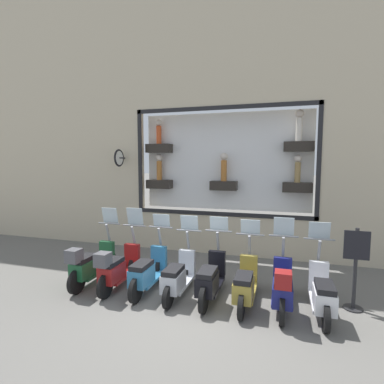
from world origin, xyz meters
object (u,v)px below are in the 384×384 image
object	(u,v)px
scooter_navy_1	(282,287)
scooter_silver_4	(178,277)
scooter_white_0	(322,293)
scooter_red_6	(117,268)
scooter_olive_2	(245,284)
scooter_black_3	(210,279)
shop_sign_post	(355,266)
scooter_green_7	(90,264)
scooter_teal_5	(147,272)

from	to	relation	value
scooter_navy_1	scooter_silver_4	xyz separation A→B (m)	(0.06, 2.11, -0.06)
scooter_white_0	scooter_red_6	distance (m)	4.22
scooter_white_0	scooter_silver_4	distance (m)	2.81
scooter_red_6	scooter_olive_2	bearing A→B (deg)	-88.92
scooter_black_3	shop_sign_post	size ratio (longest dim) A/B	1.14
scooter_black_3	scooter_silver_4	world-z (taller)	scooter_black_3
scooter_silver_4	scooter_green_7	xyz separation A→B (m)	(-0.05, 2.11, 0.07)
scooter_red_6	scooter_green_7	distance (m)	0.70
scooter_white_0	scooter_olive_2	xyz separation A→B (m)	(-0.00, 1.41, -0.00)
scooter_teal_5	scooter_green_7	size ratio (longest dim) A/B	1.00
scooter_white_0	scooter_teal_5	bearing A→B (deg)	89.94
scooter_white_0	shop_sign_post	bearing A→B (deg)	-55.31
scooter_navy_1	scooter_teal_5	size ratio (longest dim) A/B	1.00
scooter_navy_1	shop_sign_post	distance (m)	1.45
scooter_teal_5	scooter_green_7	distance (m)	1.41
scooter_olive_2	scooter_green_7	size ratio (longest dim) A/B	0.99
scooter_teal_5	scooter_green_7	xyz separation A→B (m)	(-0.06, 1.41, 0.05)
scooter_navy_1	scooter_silver_4	world-z (taller)	scooter_navy_1
scooter_navy_1	scooter_olive_2	size ratio (longest dim) A/B	1.00
scooter_white_0	scooter_red_6	bearing A→B (deg)	90.74
scooter_black_3	scooter_teal_5	world-z (taller)	scooter_black_3
scooter_white_0	scooter_black_3	world-z (taller)	scooter_white_0
shop_sign_post	scooter_teal_5	bearing A→B (deg)	95.82
scooter_black_3	scooter_white_0	bearing A→B (deg)	-90.13
scooter_olive_2	scooter_navy_1	bearing A→B (deg)	-94.60
scooter_olive_2	scooter_teal_5	distance (m)	2.11
scooter_teal_5	scooter_red_6	size ratio (longest dim) A/B	1.00
scooter_teal_5	scooter_red_6	distance (m)	0.71
scooter_white_0	scooter_teal_5	world-z (taller)	scooter_white_0
scooter_silver_4	scooter_black_3	bearing A→B (deg)	-89.50
scooter_navy_1	shop_sign_post	world-z (taller)	scooter_navy_1
scooter_teal_5	shop_sign_post	distance (m)	4.17
scooter_black_3	scooter_silver_4	size ratio (longest dim) A/B	1.01
scooter_black_3	scooter_teal_5	distance (m)	1.41
scooter_red_6	shop_sign_post	distance (m)	4.87
scooter_silver_4	scooter_green_7	world-z (taller)	scooter_green_7
scooter_red_6	scooter_white_0	bearing A→B (deg)	-89.26
scooter_silver_4	shop_sign_post	distance (m)	3.48
scooter_white_0	scooter_olive_2	bearing A→B (deg)	90.05
scooter_silver_4	scooter_red_6	distance (m)	1.41
scooter_navy_1	scooter_black_3	bearing A→B (deg)	87.45
scooter_silver_4	shop_sign_post	xyz separation A→B (m)	(0.43, -3.43, 0.44)
scooter_navy_1	scooter_teal_5	distance (m)	2.81
scooter_silver_4	scooter_teal_5	xyz separation A→B (m)	(0.01, 0.70, 0.02)
scooter_white_0	shop_sign_post	distance (m)	0.86
scooter_silver_4	scooter_green_7	distance (m)	2.11
shop_sign_post	scooter_white_0	bearing A→B (deg)	124.69
scooter_red_6	shop_sign_post	size ratio (longest dim) A/B	1.13
scooter_white_0	scooter_navy_1	size ratio (longest dim) A/B	1.00
scooter_white_0	scooter_olive_2	world-z (taller)	scooter_white_0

